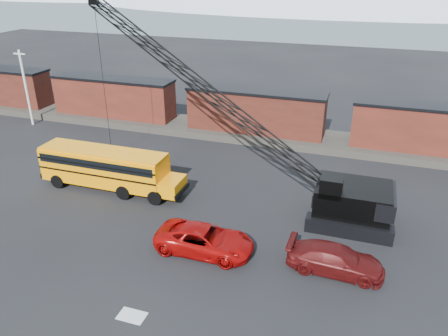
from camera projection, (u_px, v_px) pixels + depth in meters
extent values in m
plane|color=black|center=(158.00, 266.00, 25.37)|extent=(160.00, 160.00, 0.00)
cube|color=#48433B|center=(255.00, 134.00, 44.11)|extent=(120.00, 5.00, 0.70)
cube|color=black|center=(29.00, 102.00, 51.79)|extent=(2.20, 2.40, 0.60)
cube|color=#411C12|center=(114.00, 97.00, 47.69)|extent=(13.50, 2.90, 4.00)
cube|color=black|center=(112.00, 79.00, 46.82)|extent=(13.70, 3.10, 0.25)
cube|color=black|center=(83.00, 108.00, 49.62)|extent=(2.20, 2.40, 0.60)
cube|color=black|center=(150.00, 116.00, 47.21)|extent=(2.20, 2.40, 0.60)
cube|color=#572018|center=(256.00, 111.00, 43.11)|extent=(13.50, 2.90, 4.00)
cube|color=black|center=(256.00, 91.00, 42.24)|extent=(13.70, 3.10, 0.25)
cube|color=black|center=(216.00, 123.00, 45.04)|extent=(2.20, 2.40, 0.60)
cube|color=black|center=(297.00, 132.00, 42.63)|extent=(2.20, 2.40, 0.60)
cube|color=#411C12|center=(431.00, 129.00, 38.53)|extent=(13.50, 2.90, 4.00)
cube|color=black|center=(436.00, 107.00, 37.66)|extent=(13.70, 3.10, 0.25)
cube|color=black|center=(378.00, 141.00, 40.46)|extent=(2.20, 2.40, 0.60)
cylinder|color=silver|center=(26.00, 88.00, 45.99)|extent=(0.24, 0.24, 8.00)
cube|color=silver|center=(19.00, 54.00, 44.46)|extent=(1.40, 0.12, 0.12)
cube|color=silver|center=(132.00, 316.00, 21.79)|extent=(1.40, 0.90, 0.02)
cube|color=#FF9305|center=(104.00, 167.00, 33.49)|extent=(10.00, 2.50, 2.50)
cube|color=#FF9305|center=(171.00, 186.00, 32.18)|extent=(1.60, 2.30, 1.10)
cube|color=#FF9305|center=(102.00, 151.00, 32.93)|extent=(10.00, 2.30, 0.18)
cube|color=black|center=(94.00, 165.00, 32.11)|extent=(9.60, 0.05, 0.65)
cube|color=black|center=(112.00, 152.00, 34.27)|extent=(9.60, 0.05, 0.65)
cube|color=black|center=(182.00, 191.00, 32.07)|extent=(0.15, 2.45, 0.35)
cube|color=black|center=(52.00, 170.00, 35.36)|extent=(0.15, 2.50, 0.35)
cylinder|color=black|center=(58.00, 181.00, 34.06)|extent=(1.10, 0.35, 1.10)
cylinder|color=black|center=(76.00, 169.00, 36.04)|extent=(1.10, 0.35, 1.10)
cylinder|color=black|center=(123.00, 192.00, 32.40)|extent=(1.10, 0.35, 1.10)
cylinder|color=black|center=(138.00, 179.00, 34.38)|extent=(1.10, 0.35, 1.10)
cylinder|color=black|center=(155.00, 198.00, 31.66)|extent=(1.10, 0.35, 1.10)
cylinder|color=black|center=(169.00, 184.00, 33.63)|extent=(1.10, 0.35, 1.10)
imported|color=#A80908|center=(205.00, 240.00, 26.35)|extent=(5.99, 2.78, 1.66)
imported|color=#500E0E|center=(335.00, 259.00, 24.66)|extent=(5.52, 2.34, 1.59)
cube|color=black|center=(348.00, 229.00, 28.06)|extent=(5.50, 1.00, 1.00)
cube|color=black|center=(352.00, 205.00, 30.81)|extent=(5.50, 1.00, 1.00)
cube|color=black|center=(353.00, 198.00, 28.84)|extent=(4.80, 3.60, 1.80)
cube|color=black|center=(385.00, 200.00, 28.18)|extent=(1.20, 3.80, 1.20)
cube|color=black|center=(331.00, 187.00, 27.70)|extent=(1.40, 1.20, 1.30)
cube|color=black|center=(330.00, 191.00, 27.23)|extent=(1.20, 0.06, 0.90)
cube|color=black|center=(94.00, 0.00, 33.43)|extent=(0.70, 0.50, 0.60)
cylinder|color=black|center=(104.00, 86.00, 36.28)|extent=(0.04, 0.04, 13.09)
cube|color=black|center=(112.00, 156.00, 38.98)|extent=(0.25, 0.25, 0.50)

